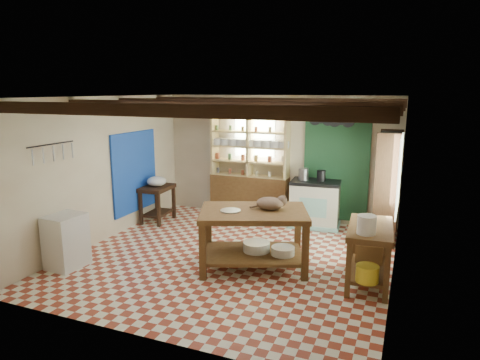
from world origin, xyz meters
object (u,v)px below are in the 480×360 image
at_px(work_table, 253,239).
at_px(cat, 270,203).
at_px(right_counter, 369,255).
at_px(prep_table, 158,204).
at_px(stove, 315,204).
at_px(white_cabinet, 66,241).

bearing_deg(work_table, cat, 11.31).
relative_size(work_table, right_counter, 1.36).
height_order(prep_table, right_counter, right_counter).
height_order(work_table, prep_table, work_table).
bearing_deg(prep_table, cat, -27.79).
distance_m(work_table, right_counter, 1.71).
height_order(stove, white_cabinet, stove).
distance_m(stove, right_counter, 2.62).
distance_m(work_table, prep_table, 3.05).
height_order(prep_table, cat, cat).
distance_m(prep_table, right_counter, 4.60).
xyz_separation_m(work_table, cat, (0.22, 0.14, 0.55)).
height_order(stove, prep_table, stove).
bearing_deg(white_cabinet, cat, 25.63).
height_order(work_table, stove, stove).
xyz_separation_m(prep_table, cat, (2.89, -1.34, 0.63)).
distance_m(prep_table, white_cabinet, 2.55).
bearing_deg(cat, prep_table, 124.15).
bearing_deg(white_cabinet, prep_table, 92.63).
xyz_separation_m(work_table, right_counter, (1.71, 0.07, -0.03)).
height_order(stove, cat, cat).
bearing_deg(prep_table, white_cabinet, -93.32).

